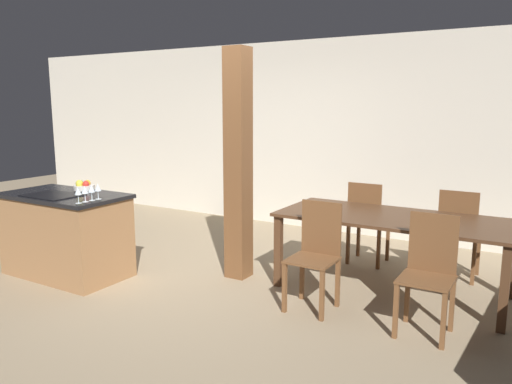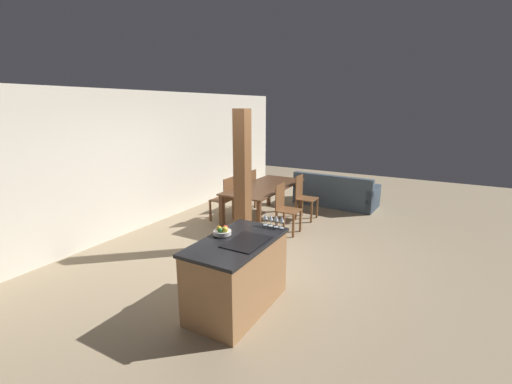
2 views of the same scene
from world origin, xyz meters
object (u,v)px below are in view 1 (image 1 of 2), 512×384
(kitchen_island, at_px, (66,234))
(dining_chair_near_left, at_px, (316,253))
(dining_table, at_px, (393,225))
(dining_chair_far_right, at_px, (458,233))
(fruit_bowl, at_px, (84,186))
(wine_glass_end, at_px, (98,188))
(wine_glass_middle, at_px, (85,190))
(timber_post, at_px, (238,166))
(wine_glass_near, at_px, (78,191))
(dining_chair_far_left, at_px, (367,221))
(dining_chair_near_right, at_px, (429,272))
(wine_glass_far, at_px, (91,189))

(kitchen_island, height_order, dining_chair_near_left, dining_chair_near_left)
(dining_table, bearing_deg, dining_chair_far_right, 55.47)
(fruit_bowl, bearing_deg, dining_table, 18.66)
(wine_glass_end, distance_m, dining_chair_far_right, 3.67)
(wine_glass_middle, bearing_deg, timber_post, 47.99)
(fruit_bowl, xyz_separation_m, wine_glass_middle, (0.56, -0.45, 0.07))
(kitchen_island, distance_m, timber_post, 1.98)
(dining_chair_near_left, bearing_deg, wine_glass_near, -156.98)
(wine_glass_near, height_order, timber_post, timber_post)
(wine_glass_near, distance_m, dining_chair_far_left, 3.10)
(dining_chair_far_right, bearing_deg, kitchen_island, 28.71)
(dining_table, bearing_deg, fruit_bowl, -161.34)
(dining_chair_near_right, height_order, dining_chair_far_left, same)
(wine_glass_far, distance_m, timber_post, 1.46)
(dining_chair_far_right, bearing_deg, fruit_bowl, 26.10)
(wine_glass_far, relative_size, dining_chair_near_left, 0.17)
(dining_chair_far_left, relative_size, dining_chair_far_right, 1.00)
(fruit_bowl, xyz_separation_m, dining_chair_far_left, (2.59, 1.75, -0.43))
(fruit_bowl, xyz_separation_m, dining_chair_near_right, (3.56, 0.33, -0.43))
(dining_table, xyz_separation_m, dining_chair_far_right, (0.49, 0.71, -0.17))
(wine_glass_far, height_order, timber_post, timber_post)
(wine_glass_middle, bearing_deg, wine_glass_end, 90.00)
(dining_chair_near_right, bearing_deg, dining_table, 124.53)
(kitchen_island, bearing_deg, dining_chair_near_left, 12.05)
(kitchen_island, relative_size, dining_chair_near_right, 1.41)
(fruit_bowl, distance_m, dining_chair_near_right, 3.60)
(dining_table, bearing_deg, wine_glass_far, -150.73)
(fruit_bowl, distance_m, wine_glass_middle, 0.72)
(dining_chair_far_right, bearing_deg, dining_chair_far_left, 0.00)
(dining_table, relative_size, dining_chair_far_right, 2.27)
(dining_table, xyz_separation_m, dining_chair_far_left, (-0.49, 0.71, -0.17))
(wine_glass_far, bearing_deg, dining_chair_far_left, 46.18)
(wine_glass_end, xyz_separation_m, dining_chair_near_left, (2.03, 0.63, -0.51))
(wine_glass_near, bearing_deg, fruit_bowl, 136.21)
(dining_chair_near_left, bearing_deg, dining_chair_far_left, 90.00)
(kitchen_island, height_order, wine_glass_middle, wine_glass_middle)
(dining_chair_near_right, bearing_deg, dining_chair_far_left, 124.53)
(kitchen_island, bearing_deg, timber_post, 29.09)
(wine_glass_middle, xyz_separation_m, timber_post, (1.01, 1.12, 0.18))
(dining_chair_near_right, bearing_deg, timber_post, 170.60)
(kitchen_island, bearing_deg, dining_table, 22.13)
(dining_chair_near_left, bearing_deg, fruit_bowl, -172.70)
(wine_glass_far, distance_m, dining_chair_near_right, 3.13)
(dining_chair_far_right, distance_m, timber_post, 2.38)
(wine_glass_end, height_order, dining_chair_far_left, wine_glass_end)
(timber_post, bearing_deg, dining_chair_near_right, -9.40)
(wine_glass_middle, height_order, dining_chair_near_right, wine_glass_middle)
(dining_chair_near_right, bearing_deg, wine_glass_near, -163.97)
(wine_glass_middle, xyz_separation_m, wine_glass_end, (0.00, 0.16, 0.00))
(kitchen_island, xyz_separation_m, dining_chair_near_left, (2.63, 0.56, 0.06))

